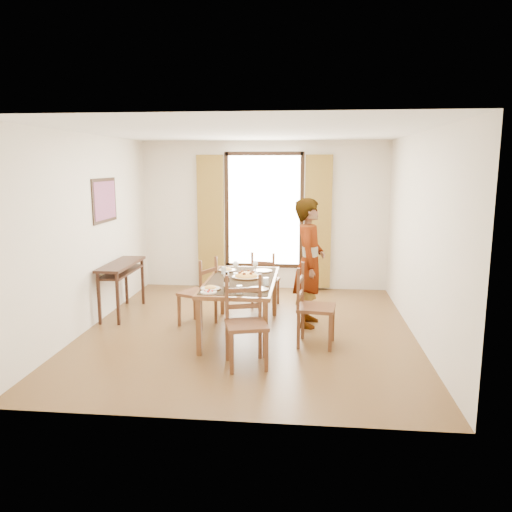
# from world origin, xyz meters

# --- Properties ---
(ground) EXTENTS (5.00, 5.00, 0.00)m
(ground) POSITION_xyz_m (0.00, 0.00, 0.00)
(ground) COLOR #482B16
(ground) RESTS_ON ground
(room_shell) EXTENTS (4.60, 5.10, 2.74)m
(room_shell) POSITION_xyz_m (-0.00, 0.13, 1.54)
(room_shell) COLOR beige
(room_shell) RESTS_ON ground
(console_table) EXTENTS (0.38, 1.20, 0.80)m
(console_table) POSITION_xyz_m (-2.03, 0.60, 0.68)
(console_table) COLOR black
(console_table) RESTS_ON ground
(dining_table) EXTENTS (0.92, 1.82, 0.76)m
(dining_table) POSITION_xyz_m (-0.09, -0.12, 0.69)
(dining_table) COLOR brown
(dining_table) RESTS_ON ground
(chair_west) EXTENTS (0.58, 0.58, 0.99)m
(chair_west) POSITION_xyz_m (-0.73, 0.16, 0.46)
(chair_west) COLOR brown
(chair_west) RESTS_ON ground
(chair_north) EXTENTS (0.46, 0.46, 0.92)m
(chair_north) POSITION_xyz_m (0.13, 1.21, 0.43)
(chair_north) COLOR brown
(chair_north) RESTS_ON ground
(chair_south) EXTENTS (0.56, 0.56, 1.03)m
(chair_south) POSITION_xyz_m (0.11, -1.20, 0.48)
(chair_south) COLOR brown
(chair_south) RESTS_ON ground
(chair_east) EXTENTS (0.51, 0.51, 1.04)m
(chair_east) POSITION_xyz_m (0.88, -0.47, 0.48)
(chair_east) COLOR brown
(chair_east) RESTS_ON ground
(man) EXTENTS (0.76, 0.58, 1.82)m
(man) POSITION_xyz_m (0.83, 0.35, 0.91)
(man) COLOR #999EA1
(man) RESTS_ON ground
(plate_sw) EXTENTS (0.27, 0.27, 0.05)m
(plate_sw) POSITION_xyz_m (-0.39, -0.70, 0.78)
(plate_sw) COLOR silver
(plate_sw) RESTS_ON dining_table
(plate_se) EXTENTS (0.27, 0.27, 0.05)m
(plate_se) POSITION_xyz_m (0.19, -0.67, 0.78)
(plate_se) COLOR silver
(plate_se) RESTS_ON dining_table
(plate_nw) EXTENTS (0.27, 0.27, 0.05)m
(plate_nw) POSITION_xyz_m (-0.36, 0.39, 0.78)
(plate_nw) COLOR silver
(plate_nw) RESTS_ON dining_table
(plate_ne) EXTENTS (0.27, 0.27, 0.05)m
(plate_ne) POSITION_xyz_m (0.16, 0.41, 0.78)
(plate_ne) COLOR silver
(plate_ne) RESTS_ON dining_table
(pasta_platter) EXTENTS (0.40, 0.40, 0.10)m
(pasta_platter) POSITION_xyz_m (-0.03, -0.03, 0.81)
(pasta_platter) COLOR #C46219
(pasta_platter) RESTS_ON dining_table
(caprese_plate) EXTENTS (0.20, 0.20, 0.04)m
(caprese_plate) POSITION_xyz_m (-0.38, -0.87, 0.78)
(caprese_plate) COLOR silver
(caprese_plate) RESTS_ON dining_table
(wine_glass_a) EXTENTS (0.08, 0.08, 0.18)m
(wine_glass_a) POSITION_xyz_m (-0.23, -0.46, 0.85)
(wine_glass_a) COLOR white
(wine_glass_a) RESTS_ON dining_table
(wine_glass_b) EXTENTS (0.08, 0.08, 0.18)m
(wine_glass_b) POSITION_xyz_m (0.06, 0.27, 0.85)
(wine_glass_b) COLOR white
(wine_glass_b) RESTS_ON dining_table
(wine_glass_c) EXTENTS (0.08, 0.08, 0.18)m
(wine_glass_c) POSITION_xyz_m (-0.21, 0.23, 0.85)
(wine_glass_c) COLOR white
(wine_glass_c) RESTS_ON dining_table
(tumbler_a) EXTENTS (0.07, 0.07, 0.10)m
(tumbler_a) POSITION_xyz_m (0.27, -0.42, 0.81)
(tumbler_a) COLOR silver
(tumbler_a) RESTS_ON dining_table
(tumbler_b) EXTENTS (0.07, 0.07, 0.10)m
(tumbler_b) POSITION_xyz_m (-0.38, 0.20, 0.81)
(tumbler_b) COLOR silver
(tumbler_b) RESTS_ON dining_table
(tumbler_c) EXTENTS (0.07, 0.07, 0.10)m
(tumbler_c) POSITION_xyz_m (-0.01, -0.87, 0.81)
(tumbler_c) COLOR silver
(tumbler_c) RESTS_ON dining_table
(wine_bottle) EXTENTS (0.07, 0.07, 0.25)m
(wine_bottle) POSITION_xyz_m (-0.17, -0.81, 0.88)
(wine_bottle) COLOR black
(wine_bottle) RESTS_ON dining_table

